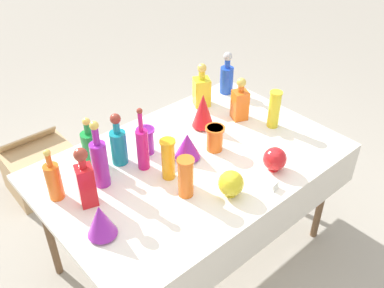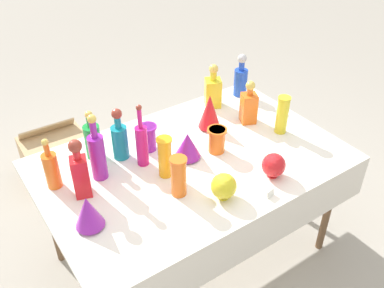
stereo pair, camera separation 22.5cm
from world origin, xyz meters
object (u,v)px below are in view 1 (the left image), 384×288
at_px(square_decanter_2, 240,102).
at_px(fluted_vase_1, 203,110).
at_px(slender_vase_2, 168,158).
at_px(tall_bottle_0, 54,180).
at_px(fluted_vase_0, 101,221).
at_px(tall_bottle_3, 91,147).
at_px(fluted_vase_2, 187,146).
at_px(tall_bottle_4, 100,161).
at_px(slender_vase_0, 274,108).
at_px(tall_bottle_2, 143,147).
at_px(cardboard_box_behind_left, 41,169).
at_px(round_bowl_0, 275,159).
at_px(slender_vase_1, 186,176).
at_px(round_bowl_1, 231,183).
at_px(slender_vase_3, 146,140).
at_px(tall_bottle_1, 227,77).
at_px(square_decanter_1, 85,180).
at_px(slender_vase_4, 215,137).
at_px(square_decanter_0, 202,89).
at_px(tall_bottle_5, 118,144).

relative_size(square_decanter_2, fluted_vase_1, 1.25).
bearing_deg(slender_vase_2, fluted_vase_1, 27.16).
height_order(tall_bottle_0, square_decanter_2, tall_bottle_0).
distance_m(tall_bottle_0, fluted_vase_0, 0.36).
height_order(tall_bottle_3, fluted_vase_2, tall_bottle_3).
bearing_deg(tall_bottle_4, tall_bottle_0, 163.99).
distance_m(tall_bottle_3, slender_vase_0, 1.08).
height_order(tall_bottle_2, cardboard_box_behind_left, tall_bottle_2).
height_order(round_bowl_0, cardboard_box_behind_left, round_bowl_0).
xyz_separation_m(slender_vase_1, round_bowl_1, (0.16, -0.14, -0.04)).
xyz_separation_m(tall_bottle_0, fluted_vase_2, (0.67, -0.18, -0.02)).
xyz_separation_m(slender_vase_2, round_bowl_1, (0.14, -0.30, -0.05)).
distance_m(tall_bottle_4, round_bowl_0, 0.88).
bearing_deg(round_bowl_1, slender_vase_3, 100.22).
bearing_deg(slender_vase_2, tall_bottle_1, 27.19).
relative_size(slender_vase_0, fluted_vase_0, 1.37).
bearing_deg(tall_bottle_4, square_decanter_1, -147.91).
bearing_deg(fluted_vase_2, slender_vase_4, -13.35).
bearing_deg(square_decanter_2, square_decanter_0, 102.34).
xyz_separation_m(tall_bottle_1, fluted_vase_0, (-1.32, -0.56, -0.03)).
bearing_deg(fluted_vase_1, tall_bottle_2, -170.58).
bearing_deg(slender_vase_3, square_decanter_1, -161.88).
xyz_separation_m(tall_bottle_0, tall_bottle_1, (1.36, 0.20, 0.01)).
bearing_deg(fluted_vase_0, square_decanter_1, 74.50).
bearing_deg(tall_bottle_0, square_decanter_1, -55.87).
distance_m(tall_bottle_3, fluted_vase_1, 0.69).
distance_m(slender_vase_0, slender_vase_3, 0.78).
xyz_separation_m(tall_bottle_5, square_decanter_2, (0.80, -0.11, -0.01)).
bearing_deg(square_decanter_2, tall_bottle_2, -179.58).
bearing_deg(tall_bottle_4, fluted_vase_2, -14.66).
bearing_deg(square_decanter_0, fluted_vase_0, -153.22).
relative_size(square_decanter_2, slender_vase_2, 1.21).
distance_m(slender_vase_0, round_bowl_1, 0.68).
bearing_deg(round_bowl_0, cardboard_box_behind_left, 113.37).
bearing_deg(slender_vase_1, round_bowl_1, -41.75).
bearing_deg(cardboard_box_behind_left, tall_bottle_0, -104.79).
xyz_separation_m(tall_bottle_0, square_decanter_0, (1.12, 0.19, 0.01)).
bearing_deg(tall_bottle_2, tall_bottle_0, 168.56).
bearing_deg(tall_bottle_2, fluted_vase_2, -22.08).
height_order(tall_bottle_3, square_decanter_1, square_decanter_1).
bearing_deg(square_decanter_1, tall_bottle_4, 32.09).
distance_m(tall_bottle_5, slender_vase_3, 0.16).
bearing_deg(tall_bottle_1, tall_bottle_5, -169.92).
distance_m(tall_bottle_1, cardboard_box_behind_left, 1.53).
bearing_deg(slender_vase_3, tall_bottle_4, -167.96).
relative_size(tall_bottle_5, slender_vase_0, 1.29).
bearing_deg(square_decanter_2, square_decanter_1, -177.18).
bearing_deg(slender_vase_1, fluted_vase_2, 47.72).
bearing_deg(tall_bottle_1, fluted_vase_2, -150.64).
xyz_separation_m(tall_bottle_0, tall_bottle_4, (0.22, -0.06, 0.04)).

